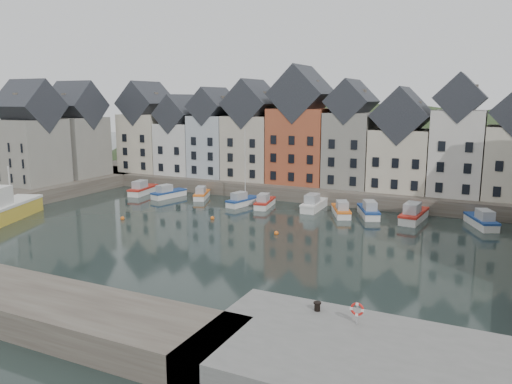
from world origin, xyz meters
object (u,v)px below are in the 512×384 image
Objects in this scene: boat_d at (242,201)px; life_ring_post at (357,310)px; boat_a at (143,190)px; mooring_bollard at (317,306)px.

life_ring_post is at bearing -41.57° from boat_d.
boat_d is at bearing 126.49° from life_ring_post.
boat_a is 17.99m from boat_d.
boat_d is 8.30× the size of life_ring_post.
boat_d is 40.35m from mooring_bollard.
boat_d is 19.27× the size of mooring_bollard.
boat_d is (17.98, -0.65, -0.03)m from boat_a.
life_ring_post is (43.21, -34.76, 2.13)m from boat_a.
mooring_bollard is at bearing -43.99° from boat_d.
boat_a is 11.82× the size of mooring_bollard.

